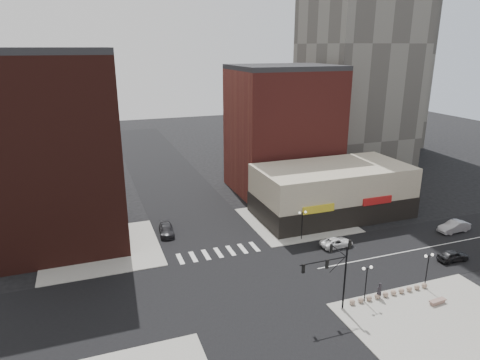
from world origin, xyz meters
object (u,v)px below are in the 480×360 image
street_lamp_ne (302,218)px  pedestrian (379,291)px  white_suv (337,242)px  street_lamp_se_a (367,275)px  dark_sedan_north (166,230)px  silver_sedan (454,227)px  street_lamp_se_b (428,262)px  stone_bench (437,302)px  traffic_signal (336,266)px  dark_sedan_east (453,256)px

street_lamp_ne → pedestrian: size_ratio=2.20×
pedestrian → white_suv: bearing=-108.3°
street_lamp_se_a → dark_sedan_north: (-16.41, 24.31, -2.58)m
white_suv → silver_sedan: bearing=-97.0°
street_lamp_se_b → stone_bench: size_ratio=2.10×
traffic_signal → white_suv: (8.21, 12.26, -4.33)m
street_lamp_ne → pedestrian: (0.81, -16.00, -2.23)m
traffic_signal → stone_bench: (10.75, -3.11, -4.60)m
silver_sedan → dark_sedan_north: 41.83m
stone_bench → street_lamp_se_b: bearing=66.5°
street_lamp_se_a → street_lamp_se_b: (8.00, 0.00, 0.00)m
street_lamp_se_a → street_lamp_ne: (1.00, 16.00, 0.00)m
traffic_signal → stone_bench: 12.10m
white_suv → dark_sedan_north: dark_sedan_north is taller
dark_sedan_east → dark_sedan_north: bearing=59.8°
street_lamp_se_b → street_lamp_ne: 17.46m
street_lamp_se_b → silver_sedan: street_lamp_se_b is taller
white_suv → dark_sedan_north: 24.00m
street_lamp_se_b → dark_sedan_east: size_ratio=1.02×
street_lamp_se_b → dark_sedan_east: bearing=26.2°
street_lamp_se_b → white_suv: 13.20m
street_lamp_ne → silver_sedan: street_lamp_ne is taller
street_lamp_se_a → street_lamp_se_b: same height
traffic_signal → pedestrian: traffic_signal is taller
street_lamp_se_a → white_suv: 13.47m
dark_sedan_east → dark_sedan_north: 38.33m
dark_sedan_east → pedestrian: pedestrian is taller
stone_bench → street_lamp_se_a: bearing=152.6°
dark_sedan_north → white_suv: bearing=-24.4°
white_suv → dark_sedan_north: size_ratio=0.93×
silver_sedan → dark_sedan_east: bearing=-48.8°
street_lamp_se_a → street_lamp_se_b: 8.00m
pedestrian → stone_bench: 6.00m
pedestrian → silver_sedan: bearing=-159.5°
street_lamp_se_b → street_lamp_ne: (-7.00, 16.00, 0.00)m
street_lamp_se_b → street_lamp_ne: size_ratio=1.00×
traffic_signal → dark_sedan_east: traffic_signal is taller
street_lamp_se_a → white_suv: street_lamp_se_a is taller
white_suv → street_lamp_se_a: bearing=158.3°
street_lamp_ne → dark_sedan_east: street_lamp_ne is taller
street_lamp_se_b → dark_sedan_north: (-24.41, 24.31, -2.58)m
street_lamp_se_a → dark_sedan_east: size_ratio=1.02×
dark_sedan_east → traffic_signal: bearing=102.7°
traffic_signal → stone_bench: size_ratio=3.93×
white_suv → dark_sedan_east: 14.38m
street_lamp_se_b → dark_sedan_north: bearing=135.1°
pedestrian → traffic_signal: bearing=-8.0°
dark_sedan_east → silver_sedan: size_ratio=0.83×
pedestrian → stone_bench: bearing=144.1°
street_lamp_se_a → dark_sedan_east: bearing=13.9°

